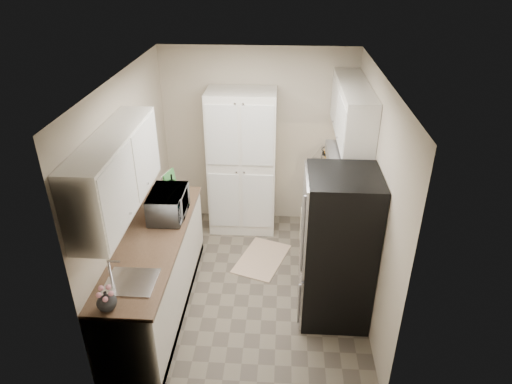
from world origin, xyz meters
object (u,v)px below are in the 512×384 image
refrigerator (338,249)px  wine_bottle (172,187)px  toaster_oven (329,162)px  pantry_cabinet (242,163)px  microwave (168,204)px  electric_range (332,236)px

refrigerator → wine_bottle: 2.10m
toaster_oven → pantry_cabinet: bearing=-159.5°
pantry_cabinet → microwave: bearing=-118.6°
pantry_cabinet → wine_bottle: 1.15m
electric_range → microwave: size_ratio=2.04×
refrigerator → toaster_oven: 1.74m
refrigerator → electric_range: bearing=87.5°
toaster_oven → wine_bottle: bearing=-135.8°
electric_range → wine_bottle: size_ratio=4.16×
microwave → wine_bottle: (-0.06, 0.45, -0.02)m
microwave → refrigerator: bearing=-103.6°
electric_range → microwave: microwave is taller
toaster_oven → microwave: bearing=-124.9°
microwave → toaster_oven: size_ratio=1.27×
microwave → wine_bottle: microwave is taller
wine_bottle → toaster_oven: (1.94, 0.86, -0.01)m
pantry_cabinet → microwave: pantry_cabinet is taller
pantry_cabinet → toaster_oven: size_ratio=4.59×
wine_bottle → toaster_oven: bearing=24.0°
pantry_cabinet → wine_bottle: (-0.77, -0.86, 0.06)m
pantry_cabinet → microwave: (-0.71, -1.30, 0.07)m
electric_range → pantry_cabinet: bearing=141.8°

